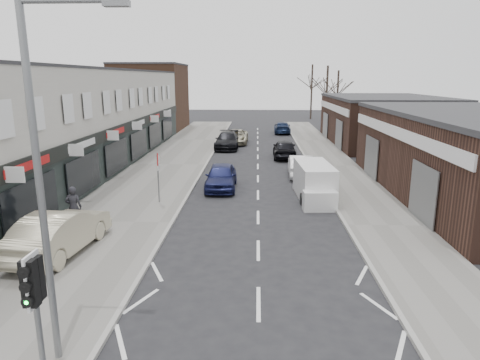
# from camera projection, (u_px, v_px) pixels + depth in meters

# --- Properties ---
(ground) EXTENTS (160.00, 160.00, 0.00)m
(ground) POSITION_uv_depth(u_px,v_px,m) (259.00, 345.00, 10.66)
(ground) COLOR black
(ground) RESTS_ON ground
(pavement_left) EXTENTS (5.50, 64.00, 0.12)m
(pavement_left) POSITION_uv_depth(u_px,v_px,m) (169.00, 165.00, 32.28)
(pavement_left) COLOR slate
(pavement_left) RESTS_ON ground
(pavement_right) EXTENTS (3.50, 64.00, 0.12)m
(pavement_right) POSITION_uv_depth(u_px,v_px,m) (335.00, 166.00, 31.80)
(pavement_right) COLOR slate
(pavement_right) RESTS_ON ground
(shop_terrace_left) EXTENTS (8.00, 41.00, 7.10)m
(shop_terrace_left) POSITION_uv_depth(u_px,v_px,m) (62.00, 122.00, 29.30)
(shop_terrace_left) COLOR beige
(shop_terrace_left) RESTS_ON ground
(brick_block_far) EXTENTS (8.00, 10.00, 8.00)m
(brick_block_far) POSITION_uv_depth(u_px,v_px,m) (151.00, 98.00, 53.97)
(brick_block_far) COLOR #4E3121
(brick_block_far) RESTS_ON ground
(right_unit_far) EXTENTS (10.00, 16.00, 4.50)m
(right_unit_far) POSITION_uv_depth(u_px,v_px,m) (383.00, 121.00, 42.69)
(right_unit_far) COLOR #3B231A
(right_unit_far) RESTS_ON ground
(tree_far_a) EXTENTS (3.60, 3.60, 8.00)m
(tree_far_a) POSITION_uv_depth(u_px,v_px,m) (325.00, 128.00, 56.95)
(tree_far_a) COLOR #382D26
(tree_far_a) RESTS_ON ground
(tree_far_b) EXTENTS (3.60, 3.60, 7.50)m
(tree_far_b) POSITION_uv_depth(u_px,v_px,m) (336.00, 123.00, 62.68)
(tree_far_b) COLOR #382D26
(tree_far_b) RESTS_ON ground
(tree_far_c) EXTENTS (3.60, 3.60, 8.50)m
(tree_far_c) POSITION_uv_depth(u_px,v_px,m) (310.00, 119.00, 68.63)
(tree_far_c) COLOR #382D26
(tree_far_c) RESTS_ON ground
(traffic_light) EXTENTS (0.28, 0.60, 3.10)m
(traffic_light) POSITION_uv_depth(u_px,v_px,m) (34.00, 293.00, 8.31)
(traffic_light) COLOR slate
(traffic_light) RESTS_ON pavement_left
(street_lamp) EXTENTS (2.23, 0.22, 8.00)m
(street_lamp) POSITION_uv_depth(u_px,v_px,m) (46.00, 169.00, 8.98)
(street_lamp) COLOR slate
(street_lamp) RESTS_ON pavement_left
(warning_sign) EXTENTS (0.12, 0.80, 2.70)m
(warning_sign) POSITION_uv_depth(u_px,v_px,m) (158.00, 163.00, 22.01)
(warning_sign) COLOR slate
(warning_sign) RESTS_ON pavement_left
(white_van) EXTENTS (1.97, 4.98, 1.90)m
(white_van) POSITION_uv_depth(u_px,v_px,m) (314.00, 182.00, 23.40)
(white_van) COLOR silver
(white_van) RESTS_ON ground
(sedan_on_pavement) EXTENTS (2.26, 5.10, 1.63)m
(sedan_on_pavement) POSITION_uv_depth(u_px,v_px,m) (60.00, 232.00, 15.82)
(sedan_on_pavement) COLOR #BFB698
(sedan_on_pavement) RESTS_ON pavement_left
(pedestrian) EXTENTS (0.75, 0.56, 1.85)m
(pedestrian) POSITION_uv_depth(u_px,v_px,m) (74.00, 207.00, 18.42)
(pedestrian) COLOR black
(pedestrian) RESTS_ON pavement_left
(parked_car_left_a) EXTENTS (1.80, 4.40, 1.49)m
(parked_car_left_a) POSITION_uv_depth(u_px,v_px,m) (221.00, 177.00, 25.46)
(parked_car_left_a) COLOR #161B47
(parked_car_left_a) RESTS_ON ground
(parked_car_left_b) EXTENTS (2.17, 5.27, 1.53)m
(parked_car_left_b) POSITION_uv_depth(u_px,v_px,m) (227.00, 141.00, 39.89)
(parked_car_left_b) COLOR black
(parked_car_left_b) RESTS_ON ground
(parked_car_left_c) EXTENTS (2.39, 5.02, 1.39)m
(parked_car_left_c) POSITION_uv_depth(u_px,v_px,m) (236.00, 137.00, 42.97)
(parked_car_left_c) COLOR #AFA78C
(parked_car_left_c) RESTS_ON ground
(parked_car_right_a) EXTENTS (1.65, 4.37, 1.42)m
(parked_car_right_a) POSITION_uv_depth(u_px,v_px,m) (300.00, 166.00, 28.76)
(parked_car_right_a) COLOR white
(parked_car_right_a) RESTS_ON ground
(parked_car_right_b) EXTENTS (1.87, 4.55, 1.54)m
(parked_car_right_b) POSITION_uv_depth(u_px,v_px,m) (285.00, 149.00, 35.26)
(parked_car_right_b) COLOR black
(parked_car_right_b) RESTS_ON ground
(parked_car_right_c) EXTENTS (2.05, 4.72, 1.35)m
(parked_car_right_c) POSITION_uv_depth(u_px,v_px,m) (282.00, 128.00, 50.89)
(parked_car_right_c) COLOR #131F3C
(parked_car_right_c) RESTS_ON ground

